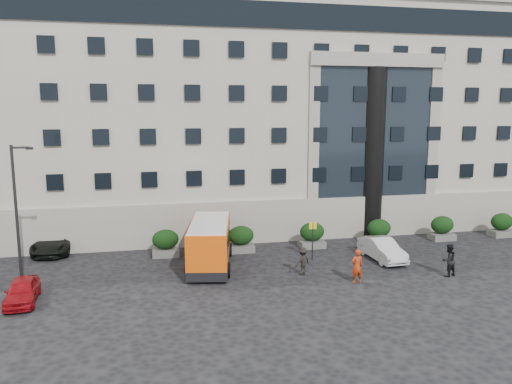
# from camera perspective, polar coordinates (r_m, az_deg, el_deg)

# --- Properties ---
(ground) EXTENTS (120.00, 120.00, 0.00)m
(ground) POSITION_cam_1_polar(r_m,az_deg,el_deg) (27.74, -1.26, -11.37)
(ground) COLOR black
(ground) RESTS_ON ground
(civic_building) EXTENTS (44.00, 24.00, 18.00)m
(civic_building) POSITION_cam_1_polar(r_m,az_deg,el_deg) (48.72, 0.82, 8.41)
(civic_building) COLOR #A29D8F
(civic_building) RESTS_ON ground
(entrance_column) EXTENTS (1.80, 1.80, 13.00)m
(entrance_column) POSITION_cam_1_polar(r_m,az_deg,el_deg) (39.69, 13.14, 4.33)
(entrance_column) COLOR black
(entrance_column) RESTS_ON ground
(hedge_a) EXTENTS (1.80, 1.26, 1.84)m
(hedge_a) POSITION_cam_1_polar(r_m,az_deg,el_deg) (34.47, -10.30, -5.73)
(hedge_a) COLOR #545452
(hedge_a) RESTS_ON ground
(hedge_b) EXTENTS (1.80, 1.26, 1.84)m
(hedge_b) POSITION_cam_1_polar(r_m,az_deg,el_deg) (34.98, -1.72, -5.36)
(hedge_b) COLOR #545452
(hedge_b) RESTS_ON ground
(hedge_c) EXTENTS (1.80, 1.26, 1.84)m
(hedge_c) POSITION_cam_1_polar(r_m,az_deg,el_deg) (36.24, 6.42, -4.89)
(hedge_c) COLOR #545452
(hedge_c) RESTS_ON ground
(hedge_d) EXTENTS (1.80, 1.26, 1.84)m
(hedge_d) POSITION_cam_1_polar(r_m,az_deg,el_deg) (38.17, 13.87, -4.38)
(hedge_d) COLOR #545452
(hedge_d) RESTS_ON ground
(hedge_e) EXTENTS (1.80, 1.26, 1.84)m
(hedge_e) POSITION_cam_1_polar(r_m,az_deg,el_deg) (40.68, 20.50, -3.86)
(hedge_e) COLOR #545452
(hedge_e) RESTS_ON ground
(hedge_f) EXTENTS (1.80, 1.26, 1.84)m
(hedge_f) POSITION_cam_1_polar(r_m,az_deg,el_deg) (43.67, 26.28, -3.36)
(hedge_f) COLOR #545452
(hedge_f) RESTS_ON ground
(street_lamp) EXTENTS (1.16, 0.18, 8.00)m
(street_lamp) POSITION_cam_1_polar(r_m,az_deg,el_deg) (29.87, -25.60, -2.08)
(street_lamp) COLOR #262628
(street_lamp) RESTS_ON ground
(bus_stop_sign) EXTENTS (0.50, 0.08, 2.52)m
(bus_stop_sign) POSITION_cam_1_polar(r_m,az_deg,el_deg) (33.19, 6.50, -4.80)
(bus_stop_sign) COLOR #262628
(bus_stop_sign) RESTS_ON ground
(minibus) EXTENTS (3.61, 7.23, 2.89)m
(minibus) POSITION_cam_1_polar(r_m,az_deg,el_deg) (31.70, -5.29, -5.72)
(minibus) COLOR #E5520A
(minibus) RESTS_ON ground
(parked_car_a) EXTENTS (1.71, 3.76, 1.25)m
(parked_car_a) POSITION_cam_1_polar(r_m,az_deg,el_deg) (28.76, -25.16, -10.20)
(parked_car_a) COLOR maroon
(parked_car_a) RESTS_ON ground
(parked_car_d) EXTENTS (2.82, 5.42, 1.46)m
(parked_car_d) POSITION_cam_1_polar(r_m,az_deg,el_deg) (37.70, -21.94, -5.28)
(parked_car_d) COLOR black
(parked_car_d) RESTS_ON ground
(white_taxi) EXTENTS (1.76, 4.43, 1.44)m
(white_taxi) POSITION_cam_1_polar(r_m,az_deg,el_deg) (34.23, 14.21, -6.35)
(white_taxi) COLOR silver
(white_taxi) RESTS_ON ground
(pedestrian_a) EXTENTS (0.77, 0.55, 1.98)m
(pedestrian_a) POSITION_cam_1_polar(r_m,az_deg,el_deg) (29.39, 11.47, -8.31)
(pedestrian_a) COLOR #A93010
(pedestrian_a) RESTS_ON ground
(pedestrian_b) EXTENTS (1.11, 0.95, 1.98)m
(pedestrian_b) POSITION_cam_1_polar(r_m,az_deg,el_deg) (32.06, 21.14, -7.27)
(pedestrian_b) COLOR black
(pedestrian_b) RESTS_ON ground
(pedestrian_c) EXTENTS (1.26, 1.07, 1.69)m
(pedestrian_c) POSITION_cam_1_polar(r_m,az_deg,el_deg) (30.37, 5.35, -7.86)
(pedestrian_c) COLOR black
(pedestrian_c) RESTS_ON ground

